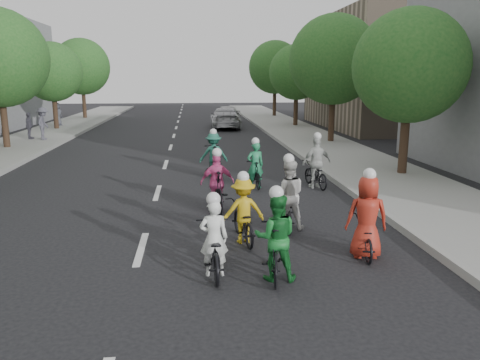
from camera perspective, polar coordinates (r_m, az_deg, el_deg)
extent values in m
plane|color=black|center=(10.28, -11.95, -8.21)|extent=(120.00, 120.00, 0.00)
cube|color=#999993|center=(21.14, -25.67, 1.65)|extent=(0.18, 80.00, 0.18)
cube|color=gray|center=(21.04, 13.26, 2.46)|extent=(4.00, 80.00, 0.15)
cube|color=#999993|center=(20.49, 8.09, 2.45)|extent=(0.18, 80.00, 0.18)
cube|color=gray|center=(36.73, 18.42, 12.40)|extent=(10.00, 14.00, 8.00)
cylinder|color=black|center=(26.40, -26.73, 5.98)|extent=(0.32, 0.32, 2.48)
cylinder|color=black|center=(34.94, -21.57, 7.50)|extent=(0.32, 0.32, 2.27)
sphere|color=#1B531D|center=(34.86, -21.94, 12.14)|extent=(4.00, 4.00, 4.00)
cylinder|color=black|center=(43.65, -18.45, 8.66)|extent=(0.32, 0.32, 2.48)
sphere|color=#1B531D|center=(43.60, -18.75, 12.96)|extent=(4.80, 4.80, 4.80)
cylinder|color=black|center=(18.07, 19.33, 3.93)|extent=(0.32, 0.32, 2.27)
sphere|color=#1B531D|center=(17.91, 19.98, 12.93)|extent=(4.00, 4.00, 4.00)
cylinder|color=black|center=(26.43, 11.08, 7.07)|extent=(0.32, 0.32, 2.48)
sphere|color=#1B531D|center=(26.34, 11.38, 14.19)|extent=(4.80, 4.80, 4.80)
cylinder|color=black|center=(35.12, 6.80, 8.28)|extent=(0.32, 0.32, 2.27)
sphere|color=#1B531D|center=(35.04, 6.92, 12.92)|extent=(4.00, 4.00, 4.00)
cylinder|color=black|center=(43.92, 4.22, 9.27)|extent=(0.32, 0.32, 2.48)
sphere|color=#1B531D|center=(43.87, 4.29, 13.55)|extent=(4.80, 4.80, 4.80)
imported|color=black|center=(8.75, -3.21, -8.47)|extent=(0.64, 1.75, 0.92)
imported|color=white|center=(8.57, -3.20, -7.10)|extent=(0.53, 0.35, 1.43)
sphere|color=silver|center=(8.35, -3.26, -2.34)|extent=(0.26, 0.26, 0.26)
imported|color=black|center=(8.58, 4.22, -8.53)|extent=(0.71, 1.74, 1.02)
imported|color=#186D29|center=(8.40, 4.37, -6.96)|extent=(0.85, 0.70, 1.58)
sphere|color=silver|center=(8.16, 4.46, -1.57)|extent=(0.26, 0.26, 0.26)
imported|color=black|center=(10.42, 0.33, -5.07)|extent=(0.80, 1.76, 0.89)
imported|color=gold|center=(10.24, 0.39, -3.73)|extent=(1.00, 0.66, 1.46)
sphere|color=silver|center=(10.06, 0.40, 0.37)|extent=(0.26, 0.26, 0.26)
imported|color=black|center=(12.85, -2.80, -1.16)|extent=(0.69, 1.92, 1.13)
imported|color=#E75199|center=(12.71, -2.79, -0.27)|extent=(0.96, 0.46, 1.58)
sphere|color=silver|center=(12.55, -2.83, 3.34)|extent=(0.26, 0.26, 0.26)
imported|color=black|center=(9.93, 14.87, -6.67)|extent=(0.77, 1.58, 0.80)
imported|color=#A5281A|center=(9.71, 15.22, -4.36)|extent=(0.90, 0.67, 1.69)
sphere|color=silver|center=(9.50, 15.51, 0.66)|extent=(0.26, 0.26, 0.26)
imported|color=black|center=(15.52, 1.82, 0.74)|extent=(0.59, 1.52, 0.89)
imported|color=#258856|center=(15.36, 1.87, 1.82)|extent=(0.59, 0.43, 1.52)
sphere|color=silver|center=(15.24, 1.90, 4.71)|extent=(0.26, 0.26, 0.26)
imported|color=black|center=(11.38, 5.72, -3.77)|extent=(0.72, 1.64, 0.83)
imported|color=silver|center=(11.17, 5.87, -1.81)|extent=(0.89, 0.72, 1.69)
sphere|color=silver|center=(10.99, 5.97, 2.56)|extent=(0.26, 0.26, 0.26)
imported|color=black|center=(17.39, -3.25, 2.42)|extent=(0.75, 1.96, 1.15)
imported|color=#226652|center=(17.26, -3.25, 3.12)|extent=(1.10, 0.71, 1.61)
sphere|color=silver|center=(17.15, -3.28, 5.85)|extent=(0.26, 0.26, 0.26)
imported|color=black|center=(15.73, 9.18, 0.70)|extent=(0.87, 1.72, 0.86)
imported|color=silver|center=(15.56, 9.32, 2.12)|extent=(1.05, 0.59, 1.69)
sphere|color=silver|center=(15.43, 9.43, 5.29)|extent=(0.26, 0.26, 0.26)
imported|color=#A9A9AE|center=(34.10, -1.82, 7.57)|extent=(2.16, 5.13, 1.48)
imported|color=silver|center=(38.62, -1.55, 8.09)|extent=(1.88, 4.27, 1.43)
imported|color=#535260|center=(28.75, -22.87, 6.36)|extent=(0.68, 1.17, 1.81)
imported|color=#545260|center=(29.31, -24.31, 6.05)|extent=(0.38, 0.89, 1.52)
imported|color=#464752|center=(36.99, -21.36, 7.49)|extent=(0.76, 0.94, 1.66)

